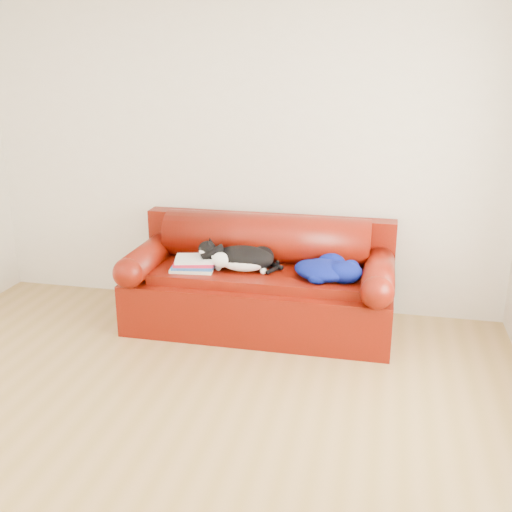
{
  "coord_description": "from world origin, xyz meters",
  "views": [
    {
      "loc": [
        1.23,
        -2.91,
        2.06
      ],
      "look_at": [
        0.28,
        1.35,
        0.65
      ],
      "focal_mm": 42.0,
      "sensor_mm": 36.0,
      "label": 1
    }
  ],
  "objects": [
    {
      "name": "ground",
      "position": [
        0.0,
        0.0,
        0.0
      ],
      "size": [
        4.5,
        4.5,
        0.0
      ],
      "primitive_type": "plane",
      "color": "olive",
      "rests_on": "ground"
    },
    {
      "name": "room_shell",
      "position": [
        0.12,
        0.02,
        1.67
      ],
      "size": [
        4.52,
        4.02,
        2.61
      ],
      "color": "beige",
      "rests_on": "ground"
    },
    {
      "name": "sofa_base",
      "position": [
        0.28,
        1.49,
        0.24
      ],
      "size": [
        2.1,
        0.9,
        0.5
      ],
      "color": "#3A0D02",
      "rests_on": "ground"
    },
    {
      "name": "sofa_back",
      "position": [
        0.28,
        1.74,
        0.54
      ],
      "size": [
        2.1,
        1.01,
        0.88
      ],
      "color": "#3A0D02",
      "rests_on": "ground"
    },
    {
      "name": "book_stack",
      "position": [
        -0.22,
        1.36,
        0.55
      ],
      "size": [
        0.36,
        0.3,
        0.1
      ],
      "rotation": [
        0.0,
        0.0,
        0.18
      ],
      "color": "beige",
      "rests_on": "sofa_base"
    },
    {
      "name": "cat",
      "position": [
        0.16,
        1.42,
        0.59
      ],
      "size": [
        0.69,
        0.42,
        0.25
      ],
      "rotation": [
        0.0,
        0.0,
        0.39
      ],
      "color": "black",
      "rests_on": "sofa_base"
    },
    {
      "name": "blanket",
      "position": [
        0.82,
        1.4,
        0.57
      ],
      "size": [
        0.54,
        0.43,
        0.16
      ],
      "rotation": [
        0.0,
        0.0,
        0.04
      ],
      "color": "#040245",
      "rests_on": "sofa_base"
    }
  ]
}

